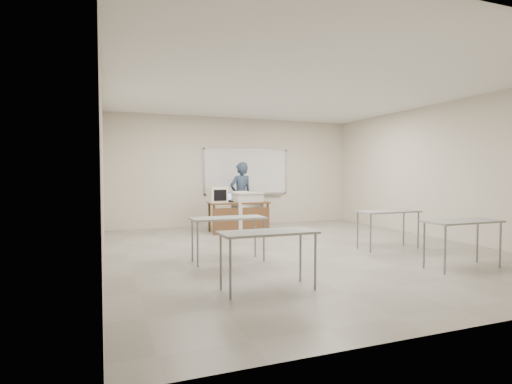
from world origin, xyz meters
name	(u,v)px	position (x,y,z in m)	size (l,w,h in m)	color
floor	(301,250)	(0.00, 0.00, -0.01)	(7.00, 8.00, 0.01)	gray
whiteboard	(246,172)	(0.30, 3.97, 1.48)	(2.48, 0.10, 1.31)	white
student_desks	(341,223)	(0.00, -1.35, 0.67)	(4.40, 2.20, 0.73)	gray
instructor_desk	(240,210)	(-0.40, 2.49, 0.55)	(1.45, 0.73, 0.75)	brown
podium	(247,212)	(-0.20, 2.50, 0.49)	(0.70, 0.51, 0.98)	silver
crt_monitor	(217,195)	(-0.95, 2.54, 0.93)	(0.41, 0.45, 0.39)	beige
laptop	(232,199)	(-0.50, 2.75, 0.80)	(0.31, 0.28, 0.23)	black
mouse	(262,201)	(0.15, 2.40, 0.77)	(0.10, 0.07, 0.04)	#97999D
keyboard	(240,192)	(-0.35, 2.58, 1.00)	(0.40, 0.13, 0.02)	beige
presenter	(241,196)	(-0.17, 3.07, 0.87)	(0.64, 0.42, 1.74)	black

